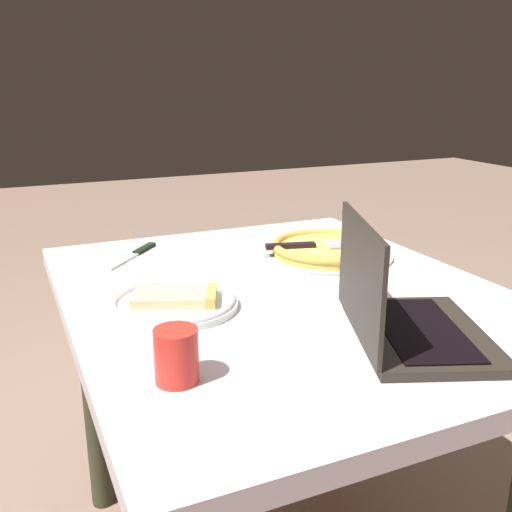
{
  "coord_description": "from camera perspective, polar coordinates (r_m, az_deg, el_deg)",
  "views": [
    {
      "loc": [
        1.09,
        -0.55,
        1.19
      ],
      "look_at": [
        -0.05,
        -0.04,
        0.8
      ],
      "focal_mm": 40.75,
      "sensor_mm": 36.0,
      "label": 1
    }
  ],
  "objects": [
    {
      "name": "drink_cup",
      "position": [
        0.92,
        -7.82,
        -9.59
      ],
      "size": [
        0.07,
        0.07,
        0.09
      ],
      "color": "red",
      "rests_on": "dining_table"
    },
    {
      "name": "laptop",
      "position": [
        1.08,
        14.04,
        -5.68
      ],
      "size": [
        0.38,
        0.33,
        0.22
      ],
      "color": "#29241E",
      "rests_on": "dining_table"
    },
    {
      "name": "dining_table",
      "position": [
        1.34,
        2.68,
        -7.21
      ],
      "size": [
        1.14,
        0.93,
        0.73
      ],
      "color": "silver",
      "rests_on": "ground_plane"
    },
    {
      "name": "pizza_plate",
      "position": [
        1.21,
        -7.98,
        -4.45
      ],
      "size": [
        0.27,
        0.27,
        0.04
      ],
      "color": "white",
      "rests_on": "dining_table"
    },
    {
      "name": "pizza_tray",
      "position": [
        1.56,
        7.1,
        0.72
      ],
      "size": [
        0.34,
        0.34,
        0.04
      ],
      "color": "#95A8A5",
      "rests_on": "dining_table"
    },
    {
      "name": "table_knife",
      "position": [
        1.6,
        -11.64,
        0.26
      ],
      "size": [
        0.19,
        0.17,
        0.01
      ],
      "color": "beige",
      "rests_on": "dining_table"
    }
  ]
}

